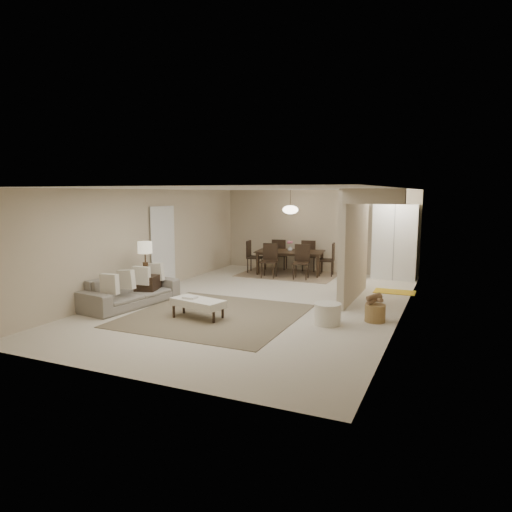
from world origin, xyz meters
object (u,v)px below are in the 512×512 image
at_px(pantry_cabinet, 395,242).
at_px(ottoman_bench, 198,303).
at_px(round_pouf, 327,314).
at_px(dining_table, 290,263).
at_px(sofa, 131,291).
at_px(wicker_basket, 375,313).
at_px(side_table, 146,288).

bearing_deg(pantry_cabinet, ottoman_bench, -116.93).
bearing_deg(round_pouf, pantry_cabinet, 84.06).
bearing_deg(dining_table, ottoman_bench, -98.04).
relative_size(ottoman_bench, round_pouf, 2.26).
relative_size(sofa, wicker_basket, 5.73).
relative_size(pantry_cabinet, dining_table, 1.06).
height_order(sofa, side_table, sofa).
distance_m(side_table, round_pouf, 4.22).
bearing_deg(side_table, round_pouf, -2.24).
bearing_deg(ottoman_bench, pantry_cabinet, 75.28).
xyz_separation_m(sofa, ottoman_bench, (1.86, -0.30, -0.02)).
bearing_deg(ottoman_bench, dining_table, 102.26).
xyz_separation_m(ottoman_bench, round_pouf, (2.40, 0.61, -0.11)).
height_order(ottoman_bench, wicker_basket, ottoman_bench).
relative_size(sofa, dining_table, 1.12).
xyz_separation_m(pantry_cabinet, sofa, (-4.80, -5.49, -0.73)).
bearing_deg(round_pouf, wicker_basket, 35.45).
bearing_deg(sofa, wicker_basket, -72.50).
distance_m(sofa, ottoman_bench, 1.88).
distance_m(wicker_basket, dining_table, 5.22).
xyz_separation_m(pantry_cabinet, ottoman_bench, (-2.94, -5.79, -0.75)).
bearing_deg(pantry_cabinet, round_pouf, -95.94).
xyz_separation_m(ottoman_bench, dining_table, (-0.00, 5.29, 0.04)).
height_order(pantry_cabinet, side_table, pantry_cabinet).
relative_size(ottoman_bench, dining_table, 0.58).
bearing_deg(sofa, side_table, 1.79).
height_order(ottoman_bench, dining_table, dining_table).
relative_size(ottoman_bench, wicker_basket, 2.95).
bearing_deg(dining_table, pantry_cabinet, 1.44).
bearing_deg(sofa, dining_table, -12.58).
relative_size(round_pouf, wicker_basket, 1.31).
xyz_separation_m(pantry_cabinet, wicker_basket, (0.23, -4.63, -0.89)).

